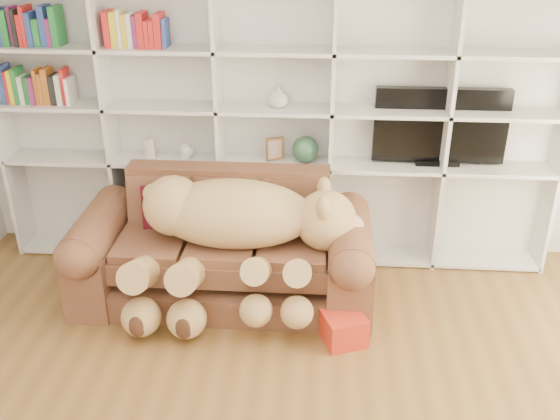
# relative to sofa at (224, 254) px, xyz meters

# --- Properties ---
(wall_back) EXTENTS (5.00, 0.02, 2.70)m
(wall_back) POSITION_rel_sofa_xyz_m (0.34, 0.82, 1.00)
(wall_back) COLOR white
(wall_back) RESTS_ON floor
(bookshelf) EXTENTS (4.43, 0.35, 2.40)m
(bookshelf) POSITION_rel_sofa_xyz_m (0.10, 0.69, 0.96)
(bookshelf) COLOR silver
(bookshelf) RESTS_ON floor
(sofa) EXTENTS (2.20, 0.95, 0.92)m
(sofa) POSITION_rel_sofa_xyz_m (0.00, 0.00, 0.00)
(sofa) COLOR brown
(sofa) RESTS_ON floor
(teddy_bear) EXTENTS (1.68, 0.91, 0.97)m
(teddy_bear) POSITION_rel_sofa_xyz_m (0.11, -0.19, 0.30)
(teddy_bear) COLOR tan
(teddy_bear) RESTS_ON sofa
(throw_pillow) EXTENTS (0.40, 0.28, 0.38)m
(throw_pillow) POSITION_rel_sofa_xyz_m (-0.46, 0.15, 0.30)
(throw_pillow) COLOR #540E1B
(throw_pillow) RESTS_ON sofa
(gift_box) EXTENTS (0.34, 0.33, 0.22)m
(gift_box) POSITION_rel_sofa_xyz_m (0.90, -0.54, -0.24)
(gift_box) COLOR red
(gift_box) RESTS_ON floor
(tv) EXTENTS (1.03, 0.18, 0.61)m
(tv) POSITION_rel_sofa_xyz_m (1.63, 0.68, 0.82)
(tv) COLOR black
(tv) RESTS_ON bookshelf
(picture_frame) EXTENTS (0.15, 0.09, 0.19)m
(picture_frame) POSITION_rel_sofa_xyz_m (0.34, 0.63, 0.62)
(picture_frame) COLOR brown
(picture_frame) RESTS_ON bookshelf
(green_vase) EXTENTS (0.21, 0.21, 0.21)m
(green_vase) POSITION_rel_sofa_xyz_m (0.58, 0.63, 0.62)
(green_vase) COLOR #305E3E
(green_vase) RESTS_ON bookshelf
(figurine_tall) EXTENTS (0.10, 0.10, 0.16)m
(figurine_tall) POSITION_rel_sofa_xyz_m (-0.68, 0.63, 0.60)
(figurine_tall) COLOR beige
(figurine_tall) RESTS_ON bookshelf
(figurine_short) EXTENTS (0.09, 0.09, 0.13)m
(figurine_short) POSITION_rel_sofa_xyz_m (-0.40, 0.63, 0.58)
(figurine_short) COLOR beige
(figurine_short) RESTS_ON bookshelf
(snow_globe) EXTENTS (0.11, 0.11, 0.11)m
(snow_globe) POSITION_rel_sofa_xyz_m (-0.38, 0.63, 0.57)
(snow_globe) COLOR silver
(snow_globe) RESTS_ON bookshelf
(shelf_vase) EXTENTS (0.18, 0.18, 0.17)m
(shelf_vase) POSITION_rel_sofa_xyz_m (0.36, 0.63, 1.05)
(shelf_vase) COLOR beige
(shelf_vase) RESTS_ON bookshelf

